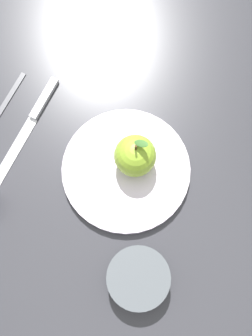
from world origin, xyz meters
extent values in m
plane|color=#2D2D33|center=(0.00, 0.00, 0.00)|extent=(2.40, 2.40, 0.00)
cylinder|color=silver|center=(0.02, -0.05, 0.01)|extent=(0.22, 0.22, 0.02)
torus|color=silver|center=(0.02, -0.05, 0.01)|extent=(0.22, 0.22, 0.01)
sphere|color=#8CB22D|center=(0.04, -0.04, 0.05)|extent=(0.07, 0.07, 0.07)
cylinder|color=#4C3319|center=(0.04, -0.04, 0.09)|extent=(0.00, 0.00, 0.02)
ellipsoid|color=#386628|center=(0.05, -0.04, 0.10)|extent=(0.02, 0.03, 0.01)
cylinder|color=#4C5156|center=(-0.07, -0.21, 0.02)|extent=(0.10, 0.10, 0.04)
torus|color=#4C5156|center=(-0.07, -0.21, 0.03)|extent=(0.10, 0.10, 0.01)
cylinder|color=#3D4145|center=(-0.07, -0.21, 0.03)|extent=(0.08, 0.08, 0.01)
cube|color=silver|center=(-0.13, 0.09, 0.00)|extent=(0.13, 0.09, 0.00)
cube|color=silver|center=(-0.03, 0.15, 0.01)|extent=(0.08, 0.06, 0.01)
cube|color=#59595E|center=(-0.09, 0.19, 0.00)|extent=(0.11, 0.07, 0.01)
camera|label=1|loc=(-0.08, -0.20, 0.68)|focal=42.92mm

